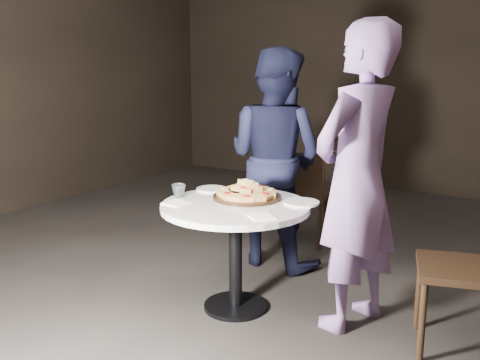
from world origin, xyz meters
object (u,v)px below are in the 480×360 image
object	(u,v)px
serving_board	(247,197)
water_glass	(179,191)
table	(235,224)
focaccia_pile	(247,191)
diner_teal	(357,179)
diner_navy	(275,158)
chair_far	(303,191)

from	to	relation	value
serving_board	water_glass	bearing A→B (deg)	-153.02
serving_board	table	bearing A→B (deg)	-86.53
serving_board	focaccia_pile	distance (m)	0.04
table	diner_teal	bearing A→B (deg)	16.76
focaccia_pile	diner_teal	xyz separation A→B (m)	(0.65, 0.05, 0.14)
focaccia_pile	water_glass	size ratio (longest dim) A/B	4.34
table	diner_teal	size ratio (longest dim) A/B	0.58
diner_navy	focaccia_pile	bearing A→B (deg)	110.21
diner_navy	diner_teal	distance (m)	1.03
table	diner_teal	xyz separation A→B (m)	(0.65, 0.19, 0.30)
focaccia_pile	chair_far	distance (m)	1.14
table	serving_board	world-z (taller)	serving_board
serving_board	water_glass	world-z (taller)	water_glass
diner_navy	table	bearing A→B (deg)	108.12
chair_far	water_glass	bearing A→B (deg)	65.30
focaccia_pile	diner_navy	xyz separation A→B (m)	(-0.17, 0.66, 0.08)
diner_navy	chair_far	bearing A→B (deg)	-87.03
diner_navy	serving_board	bearing A→B (deg)	109.99
focaccia_pile	water_glass	bearing A→B (deg)	-153.02
table	chair_far	world-z (taller)	chair_far
chair_far	diner_teal	distance (m)	1.38
chair_far	diner_navy	distance (m)	0.55
table	water_glass	xyz separation A→B (m)	(-0.38, -0.04, 0.16)
diner_teal	water_glass	bearing A→B (deg)	-61.27
table	diner_navy	size ratio (longest dim) A/B	0.62
water_glass	focaccia_pile	bearing A→B (deg)	26.98
focaccia_pile	chair_far	world-z (taller)	chair_far
serving_board	water_glass	xyz separation A→B (m)	(-0.37, -0.19, 0.03)
water_glass	diner_teal	world-z (taller)	diner_teal
table	chair_far	distance (m)	1.26
serving_board	focaccia_pile	world-z (taller)	focaccia_pile
focaccia_pile	diner_teal	bearing A→B (deg)	4.40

